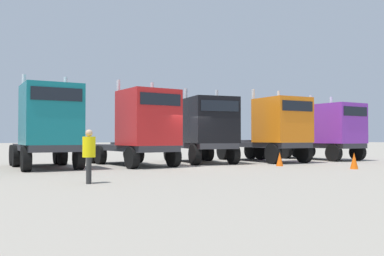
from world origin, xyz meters
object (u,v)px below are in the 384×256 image
object	(u,v)px
traffic_cone_far	(280,159)
traffic_cone_near	(354,161)
semi_truck_purple	(330,131)
semi_truck_orange	(275,129)
visitor_in_hivis	(89,152)
semi_truck_red	(142,127)
semi_truck_black	(206,129)
semi_truck_teal	(49,125)

from	to	relation	value
traffic_cone_far	traffic_cone_near	bearing A→B (deg)	-61.48
semi_truck_purple	semi_truck_orange	bearing A→B (deg)	-91.00
visitor_in_hivis	traffic_cone_far	world-z (taller)	visitor_in_hivis
semi_truck_orange	traffic_cone_near	world-z (taller)	semi_truck_orange
semi_truck_red	traffic_cone_near	world-z (taller)	semi_truck_red
semi_truck_orange	semi_truck_black	bearing A→B (deg)	-101.85
traffic_cone_near	visitor_in_hivis	bearing A→B (deg)	-178.68
traffic_cone_near	traffic_cone_far	bearing A→B (deg)	118.52
semi_truck_teal	semi_truck_purple	size ratio (longest dim) A/B	0.89
visitor_in_hivis	semi_truck_purple	bearing A→B (deg)	35.52
semi_truck_purple	traffic_cone_far	size ratio (longest dim) A/B	9.41
semi_truck_orange	traffic_cone_far	distance (m)	3.61
semi_truck_teal	semi_truck_purple	distance (m)	17.02
semi_truck_purple	traffic_cone_near	distance (m)	7.77
semi_truck_purple	semi_truck_teal	bearing A→B (deg)	-95.12
semi_truck_purple	traffic_cone_far	xyz separation A→B (m)	(-6.45, -2.84, -1.49)
semi_truck_purple	traffic_cone_near	xyz separation A→B (m)	(-4.75, -5.97, -1.46)
semi_truck_orange	traffic_cone_far	bearing A→B (deg)	-34.90
visitor_in_hivis	traffic_cone_far	distance (m)	10.99
visitor_in_hivis	traffic_cone_near	world-z (taller)	visitor_in_hivis
semi_truck_red	traffic_cone_far	bearing A→B (deg)	58.95
semi_truck_red	semi_truck_purple	size ratio (longest dim) A/B	0.99
semi_truck_orange	traffic_cone_near	distance (m)	5.99
visitor_in_hivis	semi_truck_orange	bearing A→B (deg)	41.48
semi_truck_red	semi_truck_teal	bearing A→B (deg)	-101.11
semi_truck_orange	traffic_cone_far	size ratio (longest dim) A/B	9.16
semi_truck_teal	visitor_in_hivis	world-z (taller)	semi_truck_teal
semi_truck_orange	traffic_cone_far	world-z (taller)	semi_truck_orange
semi_truck_red	semi_truck_purple	world-z (taller)	semi_truck_red
semi_truck_purple	visitor_in_hivis	world-z (taller)	semi_truck_purple
semi_truck_red	traffic_cone_far	xyz separation A→B (m)	(6.19, -2.96, -1.58)
traffic_cone_near	traffic_cone_far	size ratio (longest dim) A/B	1.08
semi_truck_red	traffic_cone_near	xyz separation A→B (m)	(7.89, -6.08, -1.56)
semi_truck_teal	semi_truck_black	size ratio (longest dim) A/B	0.95
semi_truck_black	semi_truck_orange	world-z (taller)	semi_truck_orange
semi_truck_teal	visitor_in_hivis	xyz separation A→B (m)	(0.13, -6.79, -1.03)
semi_truck_black	traffic_cone_far	world-z (taller)	semi_truck_black
semi_truck_black	traffic_cone_near	xyz separation A→B (m)	(3.91, -6.64, -1.51)
semi_truck_black	traffic_cone_near	world-z (taller)	semi_truck_black
semi_truck_orange	semi_truck_teal	bearing A→B (deg)	-93.33
semi_truck_red	semi_truck_black	bearing A→B (deg)	92.45
visitor_in_hivis	traffic_cone_far	bearing A→B (deg)	33.29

